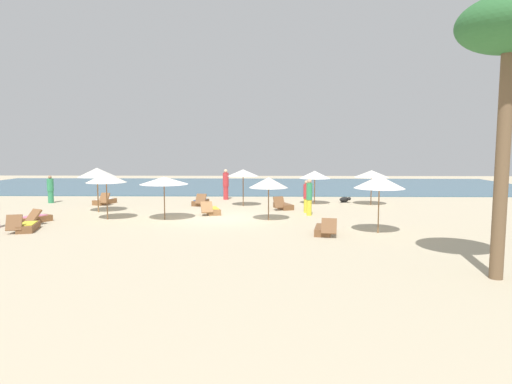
# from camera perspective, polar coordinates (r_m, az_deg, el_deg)

# --- Properties ---
(ground_plane) EXTENTS (60.00, 60.00, 0.00)m
(ground_plane) POSITION_cam_1_polar(r_m,az_deg,el_deg) (21.09, -4.45, -3.38)
(ground_plane) COLOR #BCAD8E
(ocean_water) EXTENTS (48.00, 16.00, 0.06)m
(ocean_water) POSITION_cam_1_polar(r_m,az_deg,el_deg) (37.92, -1.93, 0.83)
(ocean_water) COLOR #3D6075
(ocean_water) RESTS_ON ground_plane
(umbrella_0) EXTENTS (1.94, 1.94, 2.30)m
(umbrella_0) POSITION_cam_1_polar(r_m,az_deg,el_deg) (24.16, -19.82, 2.38)
(umbrella_0) COLOR olive
(umbrella_0) RESTS_ON ground_plane
(umbrella_1) EXTENTS (1.78, 1.78, 1.99)m
(umbrella_1) POSITION_cam_1_polar(r_m,az_deg,el_deg) (20.20, 1.64, 1.23)
(umbrella_1) COLOR brown
(umbrella_1) RESTS_ON ground_plane
(umbrella_2) EXTENTS (2.00, 2.00, 2.02)m
(umbrella_2) POSITION_cam_1_polar(r_m,az_deg,el_deg) (26.36, 14.69, 2.28)
(umbrella_2) COLOR brown
(umbrella_2) RESTS_ON ground_plane
(umbrella_3) EXTENTS (1.83, 1.83, 1.97)m
(umbrella_3) POSITION_cam_1_polar(r_m,az_deg,el_deg) (26.06, 7.59, 2.23)
(umbrella_3) COLOR olive
(umbrella_3) RESTS_ON ground_plane
(umbrella_4) EXTENTS (1.76, 1.76, 2.09)m
(umbrella_4) POSITION_cam_1_polar(r_m,az_deg,el_deg) (25.01, -1.68, 2.49)
(umbrella_4) COLOR brown
(umbrella_4) RESTS_ON ground_plane
(umbrella_5) EXTENTS (1.97, 1.97, 2.27)m
(umbrella_5) POSITION_cam_1_polar(r_m,az_deg,el_deg) (17.85, 15.63, 1.25)
(umbrella_5) COLOR olive
(umbrella_5) RESTS_ON ground_plane
(umbrella_6) EXTENTS (2.22, 2.22, 2.00)m
(umbrella_6) POSITION_cam_1_polar(r_m,az_deg,el_deg) (20.82, -11.79, 1.46)
(umbrella_6) COLOR brown
(umbrella_6) RESTS_ON ground_plane
(umbrella_7) EXTENTS (1.84, 1.84, 2.19)m
(umbrella_7) POSITION_cam_1_polar(r_m,az_deg,el_deg) (21.52, -18.76, 1.76)
(umbrella_7) COLOR brown
(umbrella_7) RESTS_ON ground_plane
(lounger_0) EXTENTS (1.15, 1.74, 0.74)m
(lounger_0) POSITION_cam_1_polar(r_m,az_deg,el_deg) (24.12, 3.49, -1.78)
(lounger_0) COLOR brown
(lounger_0) RESTS_ON ground_plane
(lounger_1) EXTENTS (0.88, 1.75, 0.70)m
(lounger_1) POSITION_cam_1_polar(r_m,az_deg,el_deg) (17.43, 8.73, -4.83)
(lounger_1) COLOR brown
(lounger_1) RESTS_ON ground_plane
(lounger_2) EXTENTS (1.00, 1.73, 0.75)m
(lounger_2) POSITION_cam_1_polar(r_m,az_deg,el_deg) (20.12, -27.44, -3.97)
(lounger_2) COLOR brown
(lounger_2) RESTS_ON ground_plane
(lounger_3) EXTENTS (0.87, 1.75, 0.71)m
(lounger_3) POSITION_cam_1_polar(r_m,az_deg,el_deg) (25.87, -7.17, -1.28)
(lounger_3) COLOR brown
(lounger_3) RESTS_ON ground_plane
(lounger_4) EXTENTS (1.05, 1.79, 0.69)m
(lounger_4) POSITION_cam_1_polar(r_m,az_deg,el_deg) (22.44, -5.71, -2.37)
(lounger_4) COLOR olive
(lounger_4) RESTS_ON ground_plane
(lounger_5) EXTENTS (1.08, 1.75, 0.73)m
(lounger_5) POSITION_cam_1_polar(r_m,az_deg,el_deg) (27.53, -18.94, -1.12)
(lounger_5) COLOR brown
(lounger_5) RESTS_ON ground_plane
(lounger_6) EXTENTS (1.32, 1.77, 0.69)m
(lounger_6) POSITION_cam_1_polar(r_m,az_deg,el_deg) (22.07, -26.75, -3.12)
(lounger_6) COLOR brown
(lounger_6) RESTS_ON ground_plane
(person_0) EXTENTS (0.38, 0.38, 1.67)m
(person_0) POSITION_cam_1_polar(r_m,az_deg,el_deg) (22.79, 6.51, -0.54)
(person_0) COLOR yellow
(person_0) RESTS_ON ground_plane
(person_2) EXTENTS (0.50, 0.50, 1.66)m
(person_2) POSITION_cam_1_polar(r_m,az_deg,el_deg) (29.26, -24.99, 0.32)
(person_2) COLOR #338C59
(person_2) RESTS_ON ground_plane
(person_3) EXTENTS (0.45, 0.45, 1.95)m
(person_3) POSITION_cam_1_polar(r_m,az_deg,el_deg) (28.25, -3.92, 1.01)
(person_3) COLOR #BF3338
(person_3) RESTS_ON ground_plane
(person_4) EXTENTS (0.39, 0.39, 1.81)m
(person_4) POSITION_cam_1_polar(r_m,az_deg,el_deg) (21.86, 6.88, -0.61)
(person_4) COLOR yellow
(person_4) RESTS_ON ground_plane
(palm_2) EXTENTS (2.55, 2.55, 7.06)m
(palm_2) POSITION_cam_1_polar(r_m,az_deg,el_deg) (13.02, 29.91, 17.22)
(palm_2) COLOR brown
(palm_2) RESTS_ON ground_plane
(dog) EXTENTS (0.75, 0.60, 0.35)m
(dog) POSITION_cam_1_polar(r_m,az_deg,el_deg) (27.35, 11.40, -0.95)
(dog) COLOR black
(dog) RESTS_ON ground_plane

